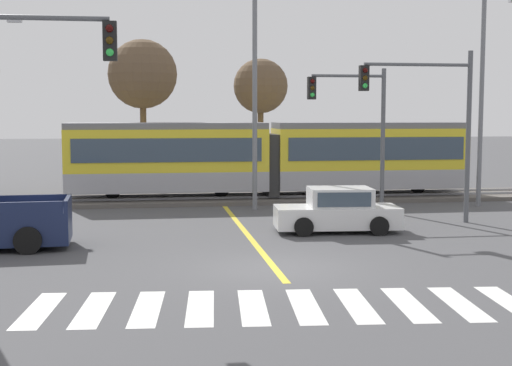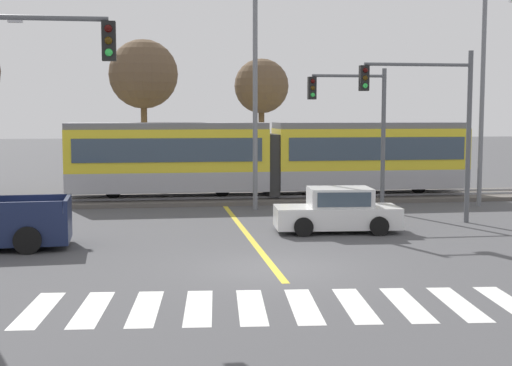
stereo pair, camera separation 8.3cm
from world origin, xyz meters
TOP-DOWN VIEW (x-y plane):
  - ground_plane at (0.00, 0.00)m, footprint 200.00×200.00m
  - track_bed at (0.00, 14.59)m, footprint 120.00×4.00m
  - rail_near at (0.00, 13.87)m, footprint 120.00×0.08m
  - rail_far at (0.00, 15.31)m, footprint 120.00×0.08m
  - light_rail_tram at (2.34, 14.59)m, footprint 18.50×2.64m
  - crosswalk_stripe_0 at (-5.48, -3.20)m, footprint 0.81×2.84m
  - crosswalk_stripe_1 at (-4.38, -3.30)m, footprint 0.81×2.84m
  - crosswalk_stripe_2 at (-3.29, -3.40)m, footprint 0.81×2.84m
  - crosswalk_stripe_3 at (-2.19, -3.50)m, footprint 0.81×2.84m
  - crosswalk_stripe_4 at (-1.10, -3.60)m, footprint 0.81×2.84m
  - crosswalk_stripe_5 at (0.00, -3.70)m, footprint 0.81×2.84m
  - crosswalk_stripe_6 at (1.10, -3.79)m, footprint 0.81×2.84m
  - crosswalk_stripe_7 at (2.19, -3.89)m, footprint 0.81×2.84m
  - crosswalk_stripe_8 at (3.29, -3.99)m, footprint 0.81×2.84m
  - crosswalk_stripe_9 at (4.38, -4.09)m, footprint 0.81×2.84m
  - lane_centre_line at (0.00, 5.45)m, footprint 0.20×14.29m
  - sedan_crossing at (3.11, 5.37)m, footprint 4.31×2.14m
  - traffic_light_far_right at (5.18, 10.08)m, footprint 3.25×0.38m
  - traffic_light_mid_right at (6.99, 6.74)m, footprint 4.25×0.38m
  - traffic_light_near_left at (-6.37, -1.04)m, footprint 3.75×0.38m
  - street_lamp_centre at (1.29, 11.36)m, footprint 1.86×0.28m
  - street_lamp_east at (11.14, 11.14)m, footprint 1.81×0.28m
  - bare_tree_west at (-3.50, 18.79)m, footprint 3.49×3.49m
  - bare_tree_east at (2.79, 20.40)m, footprint 2.95×2.95m

SIDE VIEW (x-z plane):
  - ground_plane at x=0.00m, z-range 0.00..0.00m
  - lane_centre_line at x=0.00m, z-range 0.00..0.01m
  - crosswalk_stripe_0 at x=-5.48m, z-range 0.00..0.01m
  - crosswalk_stripe_1 at x=-4.38m, z-range 0.00..0.01m
  - crosswalk_stripe_2 at x=-3.29m, z-range 0.00..0.01m
  - crosswalk_stripe_3 at x=-2.19m, z-range 0.00..0.01m
  - crosswalk_stripe_4 at x=-1.10m, z-range 0.00..0.01m
  - crosswalk_stripe_5 at x=0.00m, z-range 0.00..0.01m
  - crosswalk_stripe_6 at x=1.10m, z-range 0.00..0.01m
  - crosswalk_stripe_7 at x=2.19m, z-range 0.00..0.01m
  - crosswalk_stripe_8 at x=3.29m, z-range 0.00..0.01m
  - crosswalk_stripe_9 at x=4.38m, z-range 0.00..0.01m
  - track_bed at x=0.00m, z-range 0.00..0.18m
  - rail_near at x=0.00m, z-range 0.18..0.28m
  - rail_far at x=0.00m, z-range 0.18..0.28m
  - sedan_crossing at x=3.11m, z-range -0.06..1.46m
  - light_rail_tram at x=2.34m, z-range 0.33..3.76m
  - traffic_light_far_right at x=5.18m, z-range 0.97..6.82m
  - traffic_light_mid_right at x=6.99m, z-range 1.00..7.30m
  - traffic_light_near_left at x=-6.37m, z-range 1.04..7.67m
  - street_lamp_east at x=11.14m, z-range 0.54..9.72m
  - street_lamp_centre at x=1.29m, z-range 0.55..9.86m
  - bare_tree_east at x=2.79m, z-range 1.96..8.95m
  - bare_tree_west at x=-3.50m, z-range 2.09..9.86m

